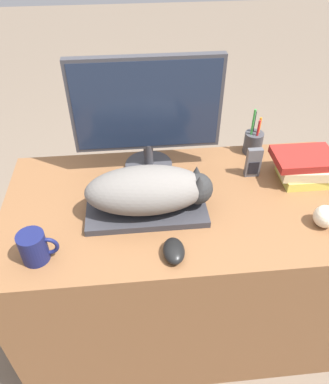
# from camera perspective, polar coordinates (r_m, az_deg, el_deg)

# --- Properties ---
(desk) EXTENTS (1.25, 0.65, 0.75)m
(desk) POSITION_cam_1_polar(r_m,az_deg,el_deg) (1.59, 2.28, -11.50)
(desk) COLOR brown
(desk) RESTS_ON ground_plane
(keyboard) EXTENTS (0.40, 0.19, 0.02)m
(keyboard) POSITION_cam_1_polar(r_m,az_deg,el_deg) (1.27, -2.73, -2.72)
(keyboard) COLOR #2D2D33
(keyboard) RESTS_ON desk
(cat) EXTENTS (0.42, 0.18, 0.15)m
(cat) POSITION_cam_1_polar(r_m,az_deg,el_deg) (1.21, -2.03, 0.35)
(cat) COLOR #66605B
(cat) RESTS_ON keyboard
(monitor) EXTENTS (0.53, 0.18, 0.44)m
(monitor) POSITION_cam_1_polar(r_m,az_deg,el_deg) (1.33, -2.70, 12.35)
(monitor) COLOR #333338
(monitor) RESTS_ON desk
(computer_mouse) EXTENTS (0.07, 0.10, 0.04)m
(computer_mouse) POSITION_cam_1_polar(r_m,az_deg,el_deg) (1.13, 1.43, -8.94)
(computer_mouse) COLOR black
(computer_mouse) RESTS_ON desk
(coffee_mug) EXTENTS (0.11, 0.08, 0.10)m
(coffee_mug) POSITION_cam_1_polar(r_m,az_deg,el_deg) (1.16, -19.21, -7.94)
(coffee_mug) COLOR #141947
(coffee_mug) RESTS_ON desk
(pen_cup) EXTENTS (0.07, 0.07, 0.20)m
(pen_cup) POSITION_cam_1_polar(r_m,az_deg,el_deg) (1.57, 13.36, 7.46)
(pen_cup) COLOR #38383D
(pen_cup) RESTS_ON desk
(baseball) EXTENTS (0.07, 0.07, 0.07)m
(baseball) POSITION_cam_1_polar(r_m,az_deg,el_deg) (1.31, 23.28, -3.45)
(baseball) COLOR beige
(baseball) RESTS_ON desk
(phone) EXTENTS (0.06, 0.02, 0.12)m
(phone) POSITION_cam_1_polar(r_m,az_deg,el_deg) (1.43, 13.39, 4.36)
(phone) COLOR #4C4C51
(phone) RESTS_ON desk
(book_stack) EXTENTS (0.24, 0.18, 0.10)m
(book_stack) POSITION_cam_1_polar(r_m,az_deg,el_deg) (1.48, 20.71, 3.67)
(book_stack) COLOR #CCC14C
(book_stack) RESTS_ON desk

